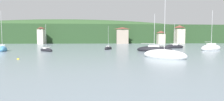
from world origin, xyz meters
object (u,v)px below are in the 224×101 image
object	(u,v)px
sailboat_far_6	(46,50)
sailboat_far_10	(108,48)
sailboat_far_7	(2,49)
mooring_buoy_far	(18,59)
shore_building_westcentral	(122,36)
sailboat_mid_0	(164,55)
shore_building_eastcentral	(179,35)
sailboat_far_5	(211,48)
shore_building_central	(161,37)
sailboat_far_8	(174,47)
sailboat_far_4	(154,50)
shore_building_west	(41,36)

from	to	relation	value
sailboat_far_6	sailboat_far_10	size ratio (longest dim) A/B	0.97
sailboat_far_7	sailboat_far_10	xyz separation A→B (m)	(26.11, 4.82, -0.16)
mooring_buoy_far	shore_building_westcentral	bearing A→B (deg)	71.56
shore_building_westcentral	sailboat_mid_0	xyz separation A→B (m)	(-3.46, -75.46, -4.28)
shore_building_eastcentral	sailboat_far_5	xyz separation A→B (m)	(-19.06, -58.99, -4.88)
shore_building_central	sailboat_far_8	distance (m)	51.08
sailboat_far_4	sailboat_far_10	bearing A→B (deg)	165.06
shore_building_west	shore_building_central	bearing A→B (deg)	-0.15
sailboat_far_7	sailboat_far_10	bearing A→B (deg)	-106.72
sailboat_mid_0	sailboat_far_4	xyz separation A→B (m)	(2.77, 13.67, 0.02)
shore_building_eastcentral	sailboat_far_8	world-z (taller)	shore_building_eastcentral
sailboat_far_6	mooring_buoy_far	xyz separation A→B (m)	(0.89, -16.55, -0.29)
shore_building_west	sailboat_mid_0	size ratio (longest dim) A/B	0.89
sailboat_far_5	sailboat_far_8	xyz separation A→B (m)	(-5.97, 9.31, -0.10)
sailboat_far_6	mooring_buoy_far	distance (m)	16.58
shore_building_central	shore_building_eastcentral	bearing A→B (deg)	2.49
sailboat_far_6	sailboat_far_5	bearing A→B (deg)	-131.35
sailboat_mid_0	mooring_buoy_far	bearing A→B (deg)	-133.31
sailboat_mid_0	sailboat_far_4	world-z (taller)	sailboat_mid_0
sailboat_far_6	shore_building_westcentral	bearing A→B (deg)	-66.85
mooring_buoy_far	sailboat_mid_0	bearing A→B (deg)	1.09
sailboat_far_4	sailboat_far_6	world-z (taller)	sailboat_far_4
sailboat_far_4	sailboat_far_10	world-z (taller)	sailboat_far_4
sailboat_far_4	sailboat_far_6	size ratio (longest dim) A/B	1.39
shore_building_eastcentral	sailboat_far_4	distance (m)	72.25
sailboat_mid_0	sailboat_far_7	bearing A→B (deg)	-162.30
shore_building_westcentral	sailboat_far_6	xyz separation A→B (m)	(-26.19, -59.33, -4.42)
sailboat_mid_0	sailboat_far_5	world-z (taller)	sailboat_mid_0
shore_building_central	sailboat_far_5	size ratio (longest dim) A/B	0.70
sailboat_far_5	sailboat_far_10	distance (m)	27.34
shore_building_eastcentral	mooring_buoy_far	bearing A→B (deg)	-128.09
shore_building_westcentral	sailboat_far_5	xyz separation A→B (m)	(15.82, -58.09, -4.17)
sailboat_far_6	sailboat_far_10	bearing A→B (deg)	-109.82
shore_building_westcentral	sailboat_far_10	size ratio (longest dim) A/B	1.41
shore_building_westcentral	sailboat_far_8	bearing A→B (deg)	-78.59
sailboat_far_5	shore_building_west	bearing A→B (deg)	109.71
sailboat_far_5	sailboat_far_7	xyz separation A→B (m)	(-52.94, 0.45, -0.07)
sailboat_far_6	sailboat_far_8	distance (m)	37.55
shore_building_central	sailboat_far_7	bearing A→B (deg)	-136.13
sailboat_mid_0	sailboat_far_7	size ratio (longest dim) A/B	1.07
shore_building_westcentral	shore_building_eastcentral	bearing A→B (deg)	1.48
sailboat_mid_0	sailboat_far_5	distance (m)	25.95
shore_building_westcentral	sailboat_far_8	world-z (taller)	shore_building_westcentral
shore_building_west	sailboat_far_5	world-z (taller)	sailboat_far_5
shore_building_westcentral	sailboat_far_7	world-z (taller)	sailboat_far_7
sailboat_far_7	sailboat_far_5	bearing A→B (deg)	-117.67
shore_building_westcentral	sailboat_far_6	size ratio (longest dim) A/B	1.45
sailboat_mid_0	sailboat_far_8	distance (m)	29.82
mooring_buoy_far	sailboat_far_5	bearing A→B (deg)	23.40
shore_building_west	shore_building_westcentral	size ratio (longest dim) A/B	1.01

